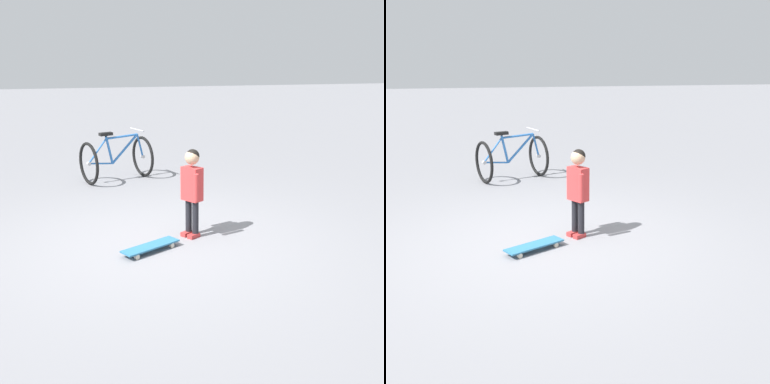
# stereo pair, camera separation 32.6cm
# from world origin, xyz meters

# --- Properties ---
(ground_plane) EXTENTS (50.00, 50.00, 0.00)m
(ground_plane) POSITION_xyz_m (0.00, 0.00, 0.00)
(ground_plane) COLOR gray
(child_person) EXTENTS (0.41, 0.27, 1.06)m
(child_person) POSITION_xyz_m (0.15, -0.42, 0.66)
(child_person) COLOR black
(child_person) RESTS_ON ground
(skateboard) EXTENTS (0.52, 0.70, 0.07)m
(skateboard) POSITION_xyz_m (-0.23, 0.14, 0.06)
(skateboard) COLOR teal
(skateboard) RESTS_ON ground
(bicycle_near) EXTENTS (1.06, 1.26, 0.85)m
(bicycle_near) POSITION_xyz_m (3.10, 0.22, 0.38)
(bicycle_near) COLOR black
(bicycle_near) RESTS_ON ground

